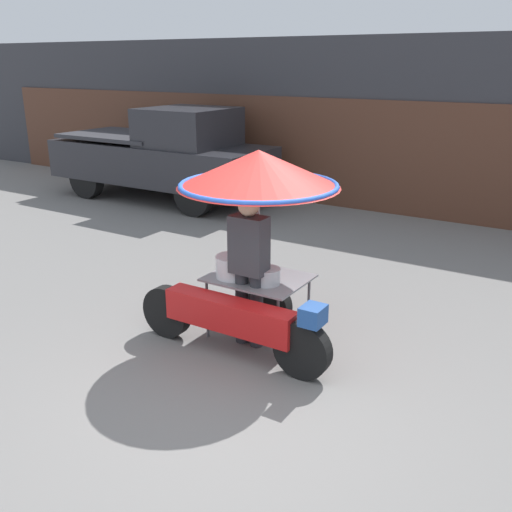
# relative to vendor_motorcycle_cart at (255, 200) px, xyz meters

# --- Properties ---
(ground_plane) EXTENTS (36.00, 36.00, 0.00)m
(ground_plane) POSITION_rel_vendor_motorcycle_cart_xyz_m (0.50, -1.17, -1.53)
(ground_plane) COLOR slate
(shopfront_building) EXTENTS (28.00, 2.06, 3.33)m
(shopfront_building) POSITION_rel_vendor_motorcycle_cart_xyz_m (0.50, 6.97, 0.13)
(shopfront_building) COLOR #38383D
(shopfront_building) RESTS_ON ground
(vendor_motorcycle_cart) EXTENTS (2.22, 1.66, 2.03)m
(vendor_motorcycle_cart) POSITION_rel_vendor_motorcycle_cart_xyz_m (0.00, 0.00, 0.00)
(vendor_motorcycle_cart) COLOR black
(vendor_motorcycle_cart) RESTS_ON ground
(vendor_person) EXTENTS (0.38, 0.22, 1.62)m
(vendor_person) POSITION_rel_vendor_motorcycle_cart_xyz_m (0.03, -0.16, -0.62)
(vendor_person) COLOR #2D2D33
(vendor_person) RESTS_ON ground
(pickup_truck) EXTENTS (4.94, 1.81, 1.97)m
(pickup_truck) POSITION_rel_vendor_motorcycle_cart_xyz_m (-5.07, 4.53, -0.56)
(pickup_truck) COLOR black
(pickup_truck) RESTS_ON ground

